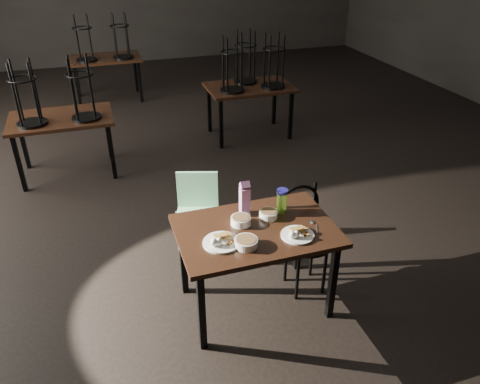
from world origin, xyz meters
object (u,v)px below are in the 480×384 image
object	(u,v)px
main_table	(256,237)
school_chair	(197,209)
juice_carton	(245,199)
bentwood_chair	(303,231)
water_bottle	(282,201)

from	to	relation	value
main_table	school_chair	world-z (taller)	school_chair
main_table	juice_carton	world-z (taller)	juice_carton
bentwood_chair	school_chair	size ratio (longest dim) A/B	1.13
juice_carton	bentwood_chair	size ratio (longest dim) A/B	0.32
juice_carton	school_chair	bearing A→B (deg)	113.02
bentwood_chair	main_table	bearing A→B (deg)	-170.43
water_bottle	main_table	bearing A→B (deg)	-149.15
school_chair	bentwood_chair	bearing A→B (deg)	-25.90
juice_carton	school_chair	world-z (taller)	juice_carton
water_bottle	school_chair	bearing A→B (deg)	129.50
main_table	bentwood_chair	world-z (taller)	bentwood_chair
juice_carton	water_bottle	size ratio (longest dim) A/B	1.45
main_table	school_chair	bearing A→B (deg)	108.37
water_bottle	bentwood_chair	bearing A→B (deg)	-7.94
main_table	school_chair	size ratio (longest dim) A/B	1.47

